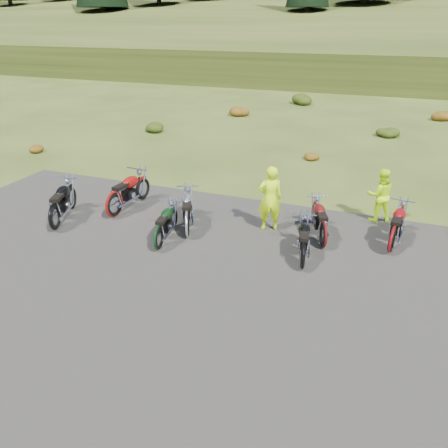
% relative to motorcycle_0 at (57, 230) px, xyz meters
% --- Properties ---
extents(ground, '(300.00, 300.00, 0.00)m').
position_rel_motorcycle_0_xyz_m(ground, '(5.87, 0.16, 0.00)').
color(ground, '#304015').
rests_on(ground, ground).
extents(gravel_pad, '(20.00, 12.00, 0.04)m').
position_rel_motorcycle_0_xyz_m(gravel_pad, '(5.87, -1.84, 0.00)').
color(gravel_pad, black).
rests_on(gravel_pad, ground).
extents(hill_slope, '(300.00, 45.97, 9.37)m').
position_rel_motorcycle_0_xyz_m(hill_slope, '(5.87, 50.16, 0.00)').
color(hill_slope, '#2B3712').
rests_on(hill_slope, ground).
extents(hill_plateau, '(300.00, 90.00, 9.17)m').
position_rel_motorcycle_0_xyz_m(hill_plateau, '(5.87, 110.16, 0.00)').
color(hill_plateau, '#2B3712').
rests_on(hill_plateau, ground).
extents(shrub_0, '(0.77, 0.77, 0.45)m').
position_rel_motorcycle_0_xyz_m(shrub_0, '(-6.13, 6.16, 0.23)').
color(shrub_0, '#6E330D').
rests_on(shrub_0, ground).
extents(shrub_1, '(1.03, 1.03, 0.61)m').
position_rel_motorcycle_0_xyz_m(shrub_1, '(-3.23, 11.46, 0.31)').
color(shrub_1, '#1D310C').
rests_on(shrub_1, ground).
extents(shrub_2, '(1.30, 1.30, 0.77)m').
position_rel_motorcycle_0_xyz_m(shrub_2, '(-0.33, 16.76, 0.38)').
color(shrub_2, '#6E330D').
rests_on(shrub_2, ground).
extents(shrub_3, '(1.56, 1.56, 0.92)m').
position_rel_motorcycle_0_xyz_m(shrub_3, '(2.57, 22.06, 0.46)').
color(shrub_3, '#1D310C').
rests_on(shrub_3, ground).
extents(shrub_4, '(0.77, 0.77, 0.45)m').
position_rel_motorcycle_0_xyz_m(shrub_4, '(5.47, 9.36, 0.23)').
color(shrub_4, '#6E330D').
rests_on(shrub_4, ground).
extents(shrub_5, '(1.03, 1.03, 0.61)m').
position_rel_motorcycle_0_xyz_m(shrub_5, '(8.37, 14.66, 0.31)').
color(shrub_5, '#1D310C').
rests_on(shrub_5, ground).
extents(shrub_6, '(1.30, 1.30, 0.77)m').
position_rel_motorcycle_0_xyz_m(shrub_6, '(11.27, 19.96, 0.38)').
color(shrub_6, '#6E330D').
rests_on(shrub_6, ground).
extents(motorcycle_0, '(1.45, 2.31, 1.15)m').
position_rel_motorcycle_0_xyz_m(motorcycle_0, '(0.00, 0.00, 0.00)').
color(motorcycle_0, black).
rests_on(motorcycle_0, ground).
extents(motorcycle_1, '(0.90, 2.29, 1.18)m').
position_rel_motorcycle_0_xyz_m(motorcycle_1, '(1.08, 1.35, 0.00)').
color(motorcycle_1, maroon).
rests_on(motorcycle_1, ground).
extents(motorcycle_2, '(0.91, 1.93, 0.97)m').
position_rel_motorcycle_0_xyz_m(motorcycle_2, '(3.31, -0.01, 0.00)').
color(motorcycle_2, black).
rests_on(motorcycle_2, ground).
extents(motorcycle_3, '(1.44, 2.16, 1.08)m').
position_rel_motorcycle_0_xyz_m(motorcycle_3, '(3.68, 0.93, 0.00)').
color(motorcycle_3, silver).
rests_on(motorcycle_3, ground).
extents(motorcycle_4, '(1.28, 2.06, 1.02)m').
position_rel_motorcycle_0_xyz_m(motorcycle_4, '(7.27, 1.65, 0.00)').
color(motorcycle_4, '#540E0E').
rests_on(motorcycle_4, ground).
extents(motorcycle_5, '(0.98, 1.96, 0.98)m').
position_rel_motorcycle_0_xyz_m(motorcycle_5, '(6.99, 0.37, 0.00)').
color(motorcycle_5, black).
rests_on(motorcycle_5, ground).
extents(motorcycle_6, '(0.94, 2.10, 1.06)m').
position_rel_motorcycle_0_xyz_m(motorcycle_6, '(8.95, 1.95, 0.00)').
color(motorcycle_6, maroon).
rests_on(motorcycle_6, ground).
extents(person_middle, '(0.81, 0.70, 1.87)m').
position_rel_motorcycle_0_xyz_m(person_middle, '(5.66, 2.16, 0.93)').
color(person_middle, '#C1F10C').
rests_on(person_middle, ground).
extents(person_right_a, '(0.93, 0.83, 1.59)m').
position_rel_motorcycle_0_xyz_m(person_right_a, '(8.50, 3.90, 0.80)').
color(person_right_a, '#C1F10C').
rests_on(person_right_a, ground).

